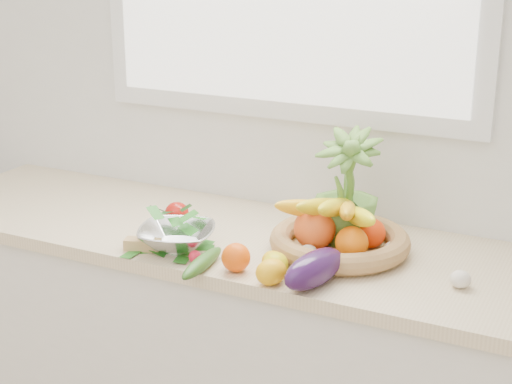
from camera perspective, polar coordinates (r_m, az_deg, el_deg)
The scene contains 18 objects.
back_wall at distance 2.51m, azimuth 2.25°, elevation 8.75°, with size 4.50×0.02×2.70m, color white.
counter_cabinet at distance 2.58m, azimuth -0.82°, elevation -12.91°, with size 2.20×0.58×0.86m, color silver.
countertop at distance 2.38m, azimuth -0.87°, elevation -3.59°, with size 2.24×0.62×0.04m, color beige.
orange_loose at distance 2.11m, azimuth -1.47°, elevation -4.78°, with size 0.08×0.08×0.08m, color #F15107.
lemon_a at distance 2.08m, azimuth 1.41°, elevation -5.33°, with size 0.07×0.08×0.07m, color yellow.
lemon_b at distance 2.03m, azimuth 1.10°, elevation -5.84°, with size 0.07×0.09×0.07m, color #FFAE0D.
lemon_c at distance 2.10m, azimuth 1.29°, elevation -5.12°, with size 0.06×0.08×0.06m, color yellow.
apple at distance 2.44m, azimuth -5.78°, elevation -1.61°, with size 0.08×0.08×0.08m, color #A8140D.
ginger at distance 2.28m, azimuth -8.25°, elevation -3.80°, with size 0.10×0.04×0.03m, color tan.
garlic_a at distance 2.09m, azimuth 14.65°, elevation -6.15°, with size 0.05×0.05×0.05m, color silver.
garlic_b at distance 2.24m, azimuth 9.98°, elevation -4.10°, with size 0.05×0.05×0.05m, color silver.
garlic_c at distance 2.18m, azimuth 3.81°, elevation -4.47°, with size 0.06×0.06×0.05m, color silver.
eggplant at distance 2.03m, azimuth 4.27°, elevation -5.59°, with size 0.09×0.23×0.09m, color #2C113E.
cucumber at distance 2.13m, azimuth -3.93°, elevation -5.16°, with size 0.04×0.22×0.04m, color #245318.
radish at distance 2.17m, azimuth -4.46°, elevation -4.71°, with size 0.04×0.04×0.04m, color red.
potted_herb at distance 2.26m, azimuth 6.61°, elevation 0.27°, with size 0.19×0.19×0.34m, color #588A32.
fruit_basket at distance 2.24m, azimuth 6.04°, elevation -3.03°, with size 0.40×0.40×0.19m.
colander_with_spinach at distance 2.25m, azimuth -5.79°, elevation -2.85°, with size 0.27×0.27×0.12m.
Camera 1 is at (1.01, -0.01, 1.77)m, focal length 55.00 mm.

